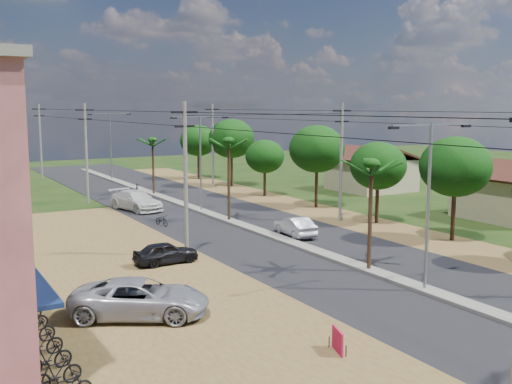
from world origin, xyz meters
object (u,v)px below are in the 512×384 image
car_parked_dark (166,253)px  parked_scooter_row (48,358)px  car_parked_silver (140,299)px  roadside_sign (337,341)px  car_silver_mid (295,227)px  car_white_far (136,201)px

car_parked_dark → parked_scooter_row: size_ratio=0.32×
car_parked_silver → roadside_sign: size_ratio=5.56×
roadside_sign → parked_scooter_row: bearing=178.2°
car_silver_mid → roadside_sign: car_silver_mid is taller
car_parked_silver → roadside_sign: bearing=-115.0°
car_white_far → parked_scooter_row: (-12.82, -28.43, -0.32)m
parked_scooter_row → car_parked_silver: bearing=38.4°
car_silver_mid → roadside_sign: 19.34m
car_silver_mid → parked_scooter_row: size_ratio=0.35×
car_silver_mid → car_white_far: car_white_far is taller
car_parked_dark → roadside_sign: car_parked_dark is taller
car_parked_silver → parked_scooter_row: bearing=158.7°
car_white_far → parked_scooter_row: car_white_far is taller
car_parked_silver → car_silver_mid: bearing=-25.3°
car_parked_dark → roadside_sign: size_ratio=3.53×
car_white_far → car_parked_silver: bearing=-122.2°
car_parked_silver → parked_scooter_row: size_ratio=0.51×
car_silver_mid → car_parked_dark: 10.50m
car_parked_silver → roadside_sign: (4.85, -7.02, -0.35)m
car_silver_mid → car_white_far: 16.25m
car_silver_mid → car_parked_dark: size_ratio=1.10×
car_white_far → car_parked_silver: car_white_far is taller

